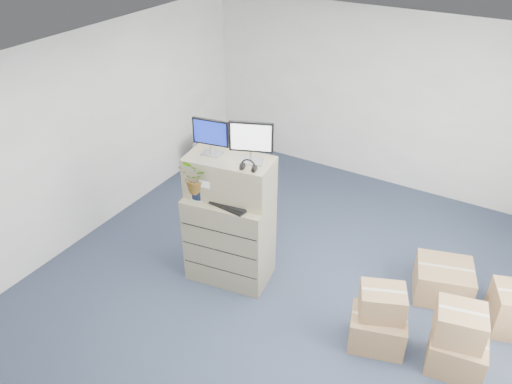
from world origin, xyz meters
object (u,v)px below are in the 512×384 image
filing_cabinet_lower (230,238)px  water_bottle (235,185)px  potted_plant (198,180)px  office_chair (218,154)px  monitor_right (251,140)px  keyboard (228,204)px  monitor_left (211,135)px

filing_cabinet_lower → water_bottle: size_ratio=3.64×
potted_plant → office_chair: size_ratio=0.77×
filing_cabinet_lower → office_chair: 2.72m
water_bottle → office_chair: size_ratio=0.46×
monitor_right → water_bottle: (-0.19, -0.05, -0.61)m
keyboard → potted_plant: potted_plant is taller
filing_cabinet_lower → potted_plant: 0.90m
keyboard → potted_plant: size_ratio=0.96×
monitor_left → water_bottle: bearing=-6.8°
water_bottle → office_chair: water_bottle is taller
filing_cabinet_lower → monitor_right: bearing=14.1°
monitor_left → potted_plant: (-0.06, -0.22, -0.50)m
filing_cabinet_lower → potted_plant: bearing=-157.6°
monitor_left → potted_plant: size_ratio=0.81×
monitor_left → filing_cabinet_lower: bearing=-19.9°
filing_cabinet_lower → monitor_left: (-0.24, 0.04, 1.33)m
keyboard → water_bottle: size_ratio=1.60×
keyboard → monitor_left: bearing=158.5°
filing_cabinet_lower → office_chair: size_ratio=1.69×
keyboard → water_bottle: 0.24m
water_bottle → potted_plant: potted_plant is taller
filing_cabinet_lower → keyboard: bearing=-65.1°
monitor_left → office_chair: (-1.41, 2.12, -1.56)m
monitor_right → keyboard: monitor_right is taller
water_bottle → potted_plant: 0.43m
keyboard → potted_plant: bearing=-166.7°
filing_cabinet_lower → monitor_right: (0.25, 0.11, 1.36)m
water_bottle → office_chair: (-1.71, 2.10, -0.98)m
potted_plant → keyboard: bearing=6.9°
water_bottle → monitor_left: bearing=-176.4°
keyboard → potted_plant: (-0.38, -0.05, 0.23)m
monitor_left → potted_plant: bearing=-115.5°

